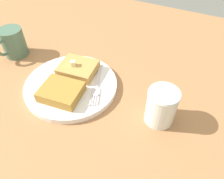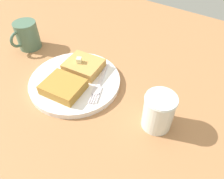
{
  "view_description": "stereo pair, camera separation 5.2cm",
  "coord_description": "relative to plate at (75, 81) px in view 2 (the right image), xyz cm",
  "views": [
    {
      "loc": [
        30.64,
        36.75,
        43.74
      ],
      "look_at": [
        -2.29,
        20.74,
        6.66
      ],
      "focal_mm": 35.0,
      "sensor_mm": 36.0,
      "label": 1
    },
    {
      "loc": [
        28.03,
        41.26,
        43.74
      ],
      "look_at": [
        -2.29,
        20.74,
        6.66
      ],
      "focal_mm": 35.0,
      "sensor_mm": 36.0,
      "label": 2
    }
  ],
  "objects": [
    {
      "name": "table_surface",
      "position": [
        2.22,
        -8.58,
        -1.98
      ],
      "size": [
        123.02,
        123.02,
        2.16
      ],
      "primitive_type": "cube",
      "color": "#A46E44",
      "rests_on": "ground"
    },
    {
      "name": "plate",
      "position": [
        0.0,
        0.0,
        0.0
      ],
      "size": [
        24.54,
        24.54,
        1.56
      ],
      "color": "white",
      "rests_on": "table_surface"
    },
    {
      "name": "toast_slice_left",
      "position": [
        -4.69,
        -0.51,
        1.96
      ],
      "size": [
        9.28,
        10.62,
        2.62
      ],
      "primitive_type": "cube",
      "rotation": [
        0.0,
        0.0,
        0.11
      ],
      "color": "#C08E48",
      "rests_on": "plate"
    },
    {
      "name": "toast_slice_middle",
      "position": [
        4.69,
        0.51,
        1.96
      ],
      "size": [
        9.28,
        10.62,
        2.62
      ],
      "primitive_type": "cube",
      "rotation": [
        0.0,
        0.0,
        0.11
      ],
      "color": "#A77730",
      "rests_on": "plate"
    },
    {
      "name": "butter_pat_primary",
      "position": [
        -4.04,
        -1.4,
        3.98
      ],
      "size": [
        1.87,
        1.81,
        1.42
      ],
      "primitive_type": "cube",
      "rotation": [
        0.0,
        0.0,
        0.51
      ],
      "color": "beige",
      "rests_on": "toast_slice_left"
    },
    {
      "name": "fork",
      "position": [
        -2.08,
        6.75,
        0.83
      ],
      "size": [
        15.42,
        7.17,
        0.36
      ],
      "color": "silver",
      "rests_on": "plate"
    },
    {
      "name": "syrup_jar",
      "position": [
        -0.15,
        24.31,
        3.29
      ],
      "size": [
        7.02,
        7.02,
        8.92
      ],
      "color": "#3D190B",
      "rests_on": "table_surface"
    },
    {
      "name": "coffee_mug",
      "position": [
        -5.04,
        -23.83,
        3.48
      ],
      "size": [
        9.9,
        7.04,
        8.73
      ],
      "color": "#4A6954",
      "rests_on": "table_surface"
    }
  ]
}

